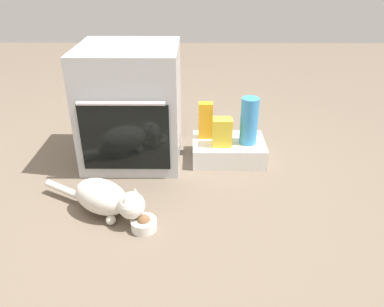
{
  "coord_description": "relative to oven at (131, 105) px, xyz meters",
  "views": [
    {
      "loc": [
        0.33,
        -1.76,
        1.22
      ],
      "look_at": [
        0.31,
        0.05,
        0.25
      ],
      "focal_mm": 35.72,
      "sensor_mm": 36.0,
      "label": 1
    }
  ],
  "objects": [
    {
      "name": "ground",
      "position": [
        0.07,
        -0.48,
        -0.36
      ],
      "size": [
        8.0,
        8.0,
        0.0
      ],
      "primitive_type": "plane",
      "color": "#6B5B4C"
    },
    {
      "name": "oven",
      "position": [
        0.0,
        0.0,
        0.0
      ],
      "size": [
        0.6,
        0.61,
        0.73
      ],
      "color": "#B7BABF",
      "rests_on": "ground"
    },
    {
      "name": "pantry_cabinet",
      "position": [
        0.62,
        -0.02,
        -0.3
      ],
      "size": [
        0.46,
        0.33,
        0.13
      ],
      "primitive_type": "cube",
      "color": "white",
      "rests_on": "ground"
    },
    {
      "name": "food_bowl",
      "position": [
        0.15,
        -0.75,
        -0.33
      ],
      "size": [
        0.13,
        0.13,
        0.08
      ],
      "color": "white",
      "rests_on": "ground"
    },
    {
      "name": "cat",
      "position": [
        -0.05,
        -0.64,
        -0.26
      ],
      "size": [
        0.59,
        0.37,
        0.2
      ],
      "rotation": [
        0.0,
        0.0,
        -0.5
      ],
      "color": "silver",
      "rests_on": "ground"
    },
    {
      "name": "water_bottle",
      "position": [
        0.74,
        -0.04,
        -0.08
      ],
      "size": [
        0.11,
        0.11,
        0.3
      ],
      "primitive_type": "cylinder",
      "color": "#388CD1",
      "rests_on": "pantry_cabinet"
    },
    {
      "name": "soda_can",
      "position": [
        0.58,
        0.07,
        -0.17
      ],
      "size": [
        0.07,
        0.07,
        0.12
      ],
      "primitive_type": "cylinder",
      "color": "green",
      "rests_on": "pantry_cabinet"
    },
    {
      "name": "juice_carton",
      "position": [
        0.47,
        0.03,
        -0.11
      ],
      "size": [
        0.09,
        0.06,
        0.24
      ],
      "primitive_type": "cube",
      "color": "orange",
      "rests_on": "pantry_cabinet"
    },
    {
      "name": "snack_bag",
      "position": [
        0.57,
        -0.08,
        -0.14
      ],
      "size": [
        0.12,
        0.09,
        0.18
      ],
      "primitive_type": "cube",
      "color": "yellow",
      "rests_on": "pantry_cabinet"
    }
  ]
}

